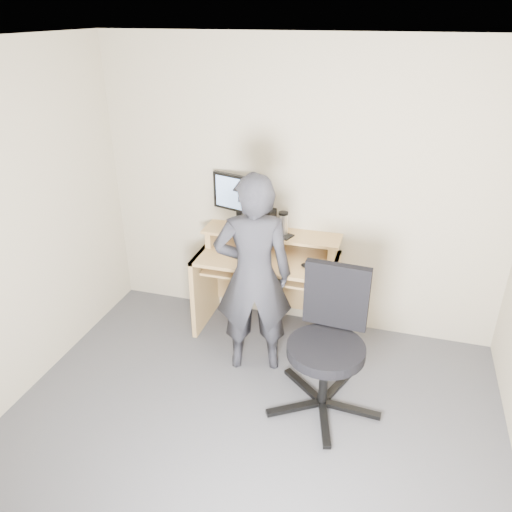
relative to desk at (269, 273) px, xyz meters
The scene contains 14 objects.
ground 1.64m from the desk, 82.55° to the right, with size 3.50×3.50×0.00m, color #55555A.
back_wall 0.76m from the desk, 47.89° to the left, with size 3.50×0.02×2.50m, color #BBAE94.
ceiling 2.49m from the desk, 82.55° to the right, with size 3.50×3.50×0.02m, color white.
desk is the anchor object (origin of this frame).
monitor 0.72m from the desk, 162.97° to the left, with size 0.49×0.18×0.48m.
external_drive 0.47m from the desk, 103.49° to the left, with size 0.07×0.13×0.20m, color black.
travel_mug 0.47m from the desk, 33.58° to the left, with size 0.08×0.08×0.18m, color silver.
smartphone 0.40m from the desk, ahead, with size 0.07×0.13×0.01m, color black.
charger 0.41m from the desk, behind, with size 0.04×0.04×0.04m, color black.
headphones 0.48m from the desk, 153.45° to the left, with size 0.16×0.16×0.02m, color silver.
keyboard 0.21m from the desk, 100.36° to the right, with size 0.46×0.18×0.03m, color black.
mouse 0.46m from the desk, 25.98° to the right, with size 0.10×0.06×0.04m, color black.
office_chair 1.07m from the desk, 51.46° to the right, with size 0.81×0.83×1.04m.
person 0.63m from the desk, 87.20° to the right, with size 0.60×0.39×1.64m, color black.
Camera 1 is at (0.78, -2.22, 2.65)m, focal length 35.00 mm.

